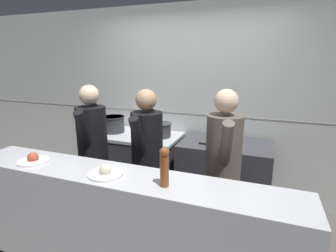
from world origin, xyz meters
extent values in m
cube|color=silver|center=(0.00, 1.51, 1.30)|extent=(8.00, 0.06, 2.60)
cube|color=gray|center=(0.00, 1.48, 1.15)|extent=(8.00, 0.00, 0.01)
cube|color=#38383D|center=(-0.63, 1.11, 0.42)|extent=(1.19, 0.70, 0.85)
cube|color=#B7BABF|center=(-0.63, 1.11, 0.87)|extent=(1.21, 0.71, 0.04)
cube|color=#B7BABF|center=(-0.63, 0.78, 0.49)|extent=(1.07, 0.03, 0.10)
cube|color=#38383D|center=(0.59, 1.11, 0.45)|extent=(1.10, 0.65, 0.89)
cube|color=black|center=(0.59, 0.81, 0.05)|extent=(1.07, 0.04, 0.10)
cube|color=#B7BABF|center=(-0.05, -0.31, 0.50)|extent=(2.88, 0.45, 0.99)
cylinder|color=#2D2D33|center=(-0.98, 1.10, 1.00)|extent=(0.30, 0.30, 0.23)
cylinder|color=#2D2D33|center=(-0.98, 1.10, 1.11)|extent=(0.31, 0.31, 0.01)
cylinder|color=#2D2D33|center=(-0.27, 1.12, 0.98)|extent=(0.28, 0.28, 0.19)
cylinder|color=#2D2D33|center=(-0.27, 1.12, 1.07)|extent=(0.30, 0.30, 0.01)
cone|color=#B7BABF|center=(0.46, 1.11, 0.94)|extent=(0.22, 0.22, 0.09)
cube|color=#B7BABF|center=(0.53, 0.98, 0.89)|extent=(0.26, 0.04, 0.01)
cube|color=black|center=(0.34, 0.99, 0.90)|extent=(0.11, 0.03, 0.02)
cylinder|color=white|center=(-0.90, -0.35, 1.00)|extent=(0.27, 0.27, 0.02)
sphere|color=#B24733|center=(-0.90, -0.35, 1.04)|extent=(0.10, 0.10, 0.10)
cylinder|color=white|center=(-0.14, -0.35, 1.00)|extent=(0.28, 0.28, 0.02)
sphere|color=beige|center=(-0.14, -0.35, 1.04)|extent=(0.10, 0.10, 0.10)
cylinder|color=brown|center=(0.37, -0.36, 1.11)|extent=(0.06, 0.06, 0.23)
sphere|color=brown|center=(0.37, -0.36, 1.25)|extent=(0.07, 0.07, 0.07)
cube|color=black|center=(-0.78, 0.35, 0.38)|extent=(0.32, 0.25, 0.76)
cylinder|color=black|center=(-0.78, 0.35, 1.07)|extent=(0.41, 0.41, 0.63)
sphere|color=beige|center=(-0.78, 0.35, 1.52)|extent=(0.21, 0.21, 0.21)
cylinder|color=black|center=(-0.83, 0.54, 1.15)|extent=(0.18, 0.33, 0.53)
cylinder|color=black|center=(-0.72, 0.16, 1.15)|extent=(0.18, 0.33, 0.53)
cube|color=black|center=(-0.11, 0.36, 0.37)|extent=(0.29, 0.19, 0.75)
cylinder|color=black|center=(-0.11, 0.36, 1.06)|extent=(0.34, 0.34, 0.62)
sphere|color=tan|center=(-0.11, 0.36, 1.50)|extent=(0.21, 0.21, 0.21)
cylinder|color=black|center=(-0.12, 0.55, 1.13)|extent=(0.11, 0.32, 0.52)
cylinder|color=black|center=(-0.10, 0.17, 1.13)|extent=(0.11, 0.32, 0.52)
cube|color=black|center=(0.67, 0.37, 0.38)|extent=(0.32, 0.24, 0.76)
cylinder|color=brown|center=(0.67, 0.37, 1.08)|extent=(0.40, 0.40, 0.63)
sphere|color=beige|center=(0.67, 0.37, 1.52)|extent=(0.22, 0.22, 0.22)
cylinder|color=brown|center=(0.63, 0.56, 1.15)|extent=(0.17, 0.33, 0.53)
cylinder|color=brown|center=(0.72, 0.18, 1.15)|extent=(0.17, 0.33, 0.53)
camera|label=1|loc=(1.00, -1.97, 1.88)|focal=28.00mm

